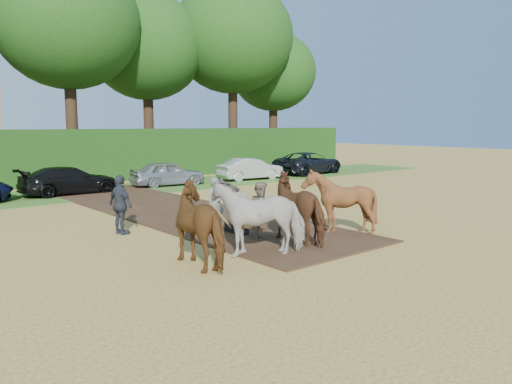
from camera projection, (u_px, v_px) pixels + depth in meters
The scene contains 8 objects.
ground at pixel (268, 254), 12.67m from camera, with size 120.00×120.00×0.00m, color gold.
earth_strip at pixel (175, 210), 18.93m from camera, with size 4.50×17.00×0.05m, color #472D1C.
grass_verge at pixel (70, 195), 23.28m from camera, with size 50.00×5.00×0.03m, color #38601E.
hedgerow at pixel (38, 158), 26.49m from camera, with size 46.00×1.60×3.00m, color #14380F.
spectator_near at pixel (261, 211), 14.20m from camera, with size 0.81×0.63×1.66m, color gray.
spectator_far at pixel (121, 205), 14.82m from camera, with size 1.05×0.44×1.79m, color #262B33.
plough_team at pixel (279, 211), 13.31m from camera, with size 6.38×4.59×1.94m.
parked_cars at pixel (88, 179), 23.74m from camera, with size 36.18×3.15×1.48m.
Camera 1 is at (-8.17, -9.25, 3.27)m, focal length 35.00 mm.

